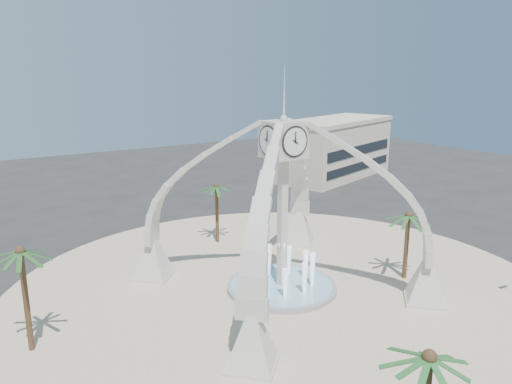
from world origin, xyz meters
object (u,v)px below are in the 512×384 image
fountain (282,286)px  palm_north (217,187)px  palm_west (20,253)px  clock_tower (283,204)px  palm_east (409,216)px  palm_south (429,359)px

fountain → palm_north: bearing=85.0°
palm_north → palm_west: bearing=-149.7°
clock_tower → palm_north: (1.01, 11.60, -1.16)m
palm_west → palm_north: size_ratio=1.11×
palm_west → fountain: bearing=-4.1°
clock_tower → palm_east: clock_tower is taller
palm_west → palm_south: 21.38m
palm_east → palm_north: palm_north is taller
clock_tower → palm_south: 18.04m
clock_tower → palm_south: size_ratio=2.94×
palm_south → clock_tower: bearing=71.5°
palm_east → clock_tower: bearing=159.1°
palm_east → palm_south: size_ratio=0.95×
fountain → palm_east: 10.86m
palm_east → fountain: bearing=159.1°
fountain → palm_south: 18.70m
palm_east → palm_west: 26.35m
clock_tower → palm_west: 16.84m
fountain → palm_south: palm_south is taller
fountain → palm_north: (1.01, 11.60, 5.04)m
palm_east → palm_south: 20.12m
clock_tower → palm_east: (9.13, -3.48, -1.46)m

